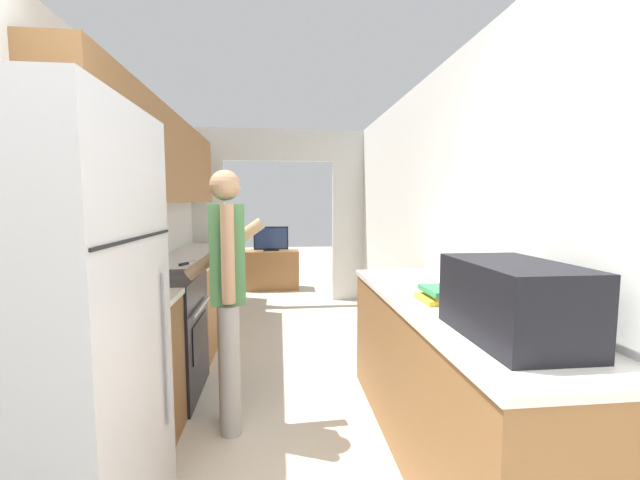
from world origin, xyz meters
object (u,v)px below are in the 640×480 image
refrigerator (51,342)px  television (271,239)px  suitcase (513,300)px  tv_cabinet (271,270)px  person (227,292)px  knife (185,263)px  range_oven (157,337)px  book_stack (442,295)px

refrigerator → television: size_ratio=3.20×
suitcase → television: size_ratio=1.08×
refrigerator → tv_cabinet: 5.09m
tv_cabinet → person: bearing=-92.7°
suitcase → knife: size_ratio=2.00×
person → television: bearing=-13.1°
refrigerator → range_oven: (-0.03, 1.38, -0.46)m
book_stack → television: size_ratio=0.45×
suitcase → television: suitcase is taller
knife → television: bearing=103.1°
book_stack → knife: 2.32m
book_stack → television: 4.59m
refrigerator → book_stack: (1.78, 0.48, 0.03)m
suitcase → television: bearing=101.9°
range_oven → tv_cabinet: size_ratio=1.14×
book_stack → tv_cabinet: 4.67m
suitcase → tv_cabinet: 5.27m
suitcase → tv_cabinet: size_ratio=0.68×
person → tv_cabinet: 4.14m
television → refrigerator: bearing=-98.6°
refrigerator → knife: bearing=88.7°
refrigerator → tv_cabinet: (0.75, 5.00, -0.59)m
person → television: (0.20, 4.05, -0.04)m
tv_cabinet → knife: knife is taller
refrigerator → book_stack: refrigerator is taller
range_oven → suitcase: 2.45m
television → knife: television is taller
refrigerator → person: bearing=58.4°
book_stack → television: (-1.03, 4.47, -0.09)m
range_oven → refrigerator: bearing=-88.7°
suitcase → refrigerator: bearing=176.5°
person → knife: size_ratio=5.34×
range_oven → person: (0.59, -0.47, 0.43)m
suitcase → television: (-1.07, 5.07, -0.21)m
television → knife: 3.03m
tv_cabinet → television: 0.53m
suitcase → book_stack: suitcase is taller
suitcase → book_stack: size_ratio=2.42×
range_oven → book_stack: bearing=-26.2°
person → suitcase: size_ratio=2.67×
refrigerator → suitcase: size_ratio=2.95×
suitcase → knife: suitcase is taller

